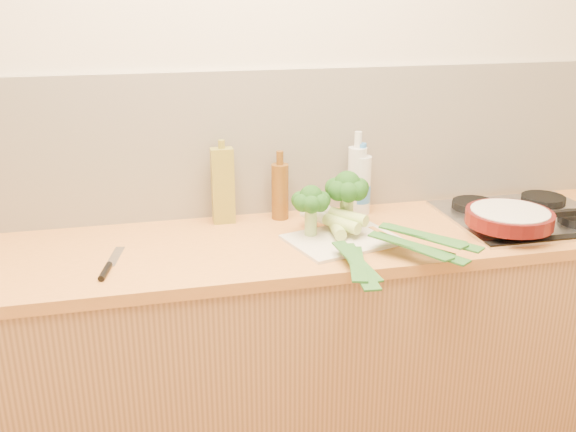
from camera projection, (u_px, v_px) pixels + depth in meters
name	position (u px, v px, depth m)	size (l,w,h in m)	color
room_shell	(243.00, 145.00, 2.36)	(3.50, 3.50, 3.50)	beige
counter	(261.00, 355.00, 2.34)	(3.20, 0.62, 0.90)	#B47E4B
gas_hob	(527.00, 215.00, 2.40)	(0.58, 0.50, 0.04)	silver
chopping_board	(343.00, 239.00, 2.19)	(0.36, 0.26, 0.01)	beige
broccoli_left	(311.00, 201.00, 2.17)	(0.13, 0.14, 0.18)	#8DAF66
broccoli_right	(347.00, 189.00, 2.24)	(0.15, 0.16, 0.21)	#8DAF66
leek_front	(340.00, 234.00, 2.16)	(0.13, 0.72, 0.04)	white
leek_mid	(360.00, 229.00, 2.15)	(0.39, 0.59, 0.04)	white
leek_back	(367.00, 221.00, 2.17)	(0.44, 0.56, 0.04)	white
chefs_knife	(108.00, 268.00, 1.96)	(0.08, 0.27, 0.02)	silver
skillet	(510.00, 217.00, 2.23)	(0.44, 0.30, 0.05)	#520F0D
oil_tin	(223.00, 185.00, 2.32)	(0.08, 0.05, 0.31)	olive
glass_bottle	(357.00, 179.00, 2.42)	(0.07, 0.07, 0.32)	silver
amber_bottle	(280.00, 190.00, 2.37)	(0.06, 0.06, 0.26)	brown
water_bottle	(361.00, 186.00, 2.43)	(0.08, 0.08, 0.25)	silver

